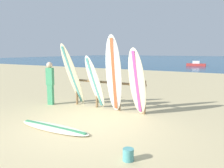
{
  "coord_description": "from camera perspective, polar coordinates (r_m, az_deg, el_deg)",
  "views": [
    {
      "loc": [
        3.55,
        -4.6,
        2.02
      ],
      "look_at": [
        -0.42,
        2.31,
        0.85
      ],
      "focal_mm": 35.9,
      "sensor_mm": 36.0,
      "label": 1
    }
  ],
  "objects": [
    {
      "name": "beachgoer_standing",
      "position": [
        8.75,
        -15.48,
        0.65
      ],
      "size": [
        0.29,
        0.22,
        1.62
      ],
      "color": "#3F9966",
      "rests_on": "ground"
    },
    {
      "name": "sand_bucket",
      "position": [
        4.37,
        4.16,
        -17.5
      ],
      "size": [
        0.21,
        0.21,
        0.23
      ],
      "primitive_type": "cylinder",
      "color": "teal",
      "rests_on": "ground"
    },
    {
      "name": "surfboard_lying_on_sand",
      "position": [
        6.17,
        -14.65,
        -10.69
      ],
      "size": [
        2.27,
        0.53,
        0.08
      ],
      "color": "silver",
      "rests_on": "ground"
    },
    {
      "name": "ground_plane",
      "position": [
        6.15,
        -7.51,
        -10.88
      ],
      "size": [
        120.0,
        120.0,
        0.0
      ],
      "primitive_type": "plane",
      "color": "#CCB784"
    },
    {
      "name": "surfboard_leaning_far_left",
      "position": [
        8.25,
        -9.96,
        2.16
      ],
      "size": [
        0.51,
        1.14,
        2.3
      ],
      "color": "beige",
      "rests_on": "ground"
    },
    {
      "name": "surfboard_leaning_left",
      "position": [
        7.77,
        -4.36,
        0.39
      ],
      "size": [
        0.65,
        0.92,
        1.89
      ],
      "color": "silver",
      "rests_on": "ground"
    },
    {
      "name": "surfboard_leaning_center_left",
      "position": [
        7.22,
        0.47,
        2.4
      ],
      "size": [
        0.64,
        0.74,
        2.54
      ],
      "color": "white",
      "rests_on": "ground"
    },
    {
      "name": "surfboard_leaning_center",
      "position": [
        6.97,
        6.43,
        0.46
      ],
      "size": [
        0.65,
        0.69,
        2.14
      ],
      "color": "beige",
      "rests_on": "ground"
    },
    {
      "name": "small_boat_offshore",
      "position": [
        32.7,
        20.62,
        4.72
      ],
      "size": [
        2.53,
        1.04,
        0.71
      ],
      "color": "#B22D28",
      "rests_on": "ocean_water"
    },
    {
      "name": "surfboard_rack",
      "position": [
        7.82,
        -1.1,
        -1.49
      ],
      "size": [
        2.85,
        0.09,
        1.09
      ],
      "color": "olive",
      "rests_on": "ground"
    }
  ]
}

